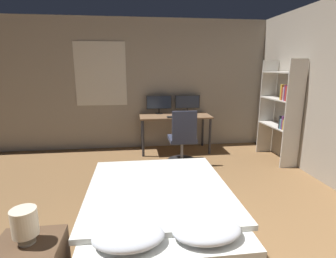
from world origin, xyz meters
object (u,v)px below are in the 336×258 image
desk (175,120)px  monitor_right (187,103)px  bedside_lamp (25,223)px  monitor_left (159,103)px  computer_mouse (191,116)px  office_chair (183,142)px  bed (160,211)px  bookshelf (283,106)px  keyboard (177,117)px

desk → monitor_right: size_ratio=2.71×
bedside_lamp → monitor_left: monitor_left is taller
monitor_right → computer_mouse: monitor_right is taller
bedside_lamp → monitor_right: 4.19m
computer_mouse → office_chair: size_ratio=0.07×
monitor_left → office_chair: monitor_left is taller
desk → monitor_left: monitor_left is taller
computer_mouse → monitor_left: bearing=141.5°
bed → computer_mouse: (0.87, 2.52, 0.54)m
bed → bookshelf: bearing=38.1°
office_chair → bookshelf: (1.80, -0.12, 0.64)m
monitor_right → computer_mouse: (-0.02, -0.47, -0.21)m
keyboard → computer_mouse: computer_mouse is taller
desk → bookshelf: 2.05m
computer_mouse → office_chair: 0.68m
bed → desk: desk is taller
bed → desk: size_ratio=1.37×
bed → monitor_right: (0.89, 2.99, 0.75)m
bed → bookshelf: size_ratio=1.06×
bed → monitor_right: size_ratio=3.71×
bed → bedside_lamp: (-1.02, -0.73, 0.42)m
desk → bed: bearing=-102.0°
bed → keyboard: bearing=76.9°
keyboard → computer_mouse: 0.28m
monitor_right → bookshelf: (1.52, -1.09, 0.05)m
desk → bookshelf: (1.83, -0.86, 0.37)m
bed → office_chair: 2.12m
desk → computer_mouse: size_ratio=20.62×
bedside_lamp → monitor_left: 3.95m
computer_mouse → monitor_right: bearing=87.1°
monitor_right → computer_mouse: size_ratio=7.61×
monitor_right → office_chair: 1.16m
bedside_lamp → keyboard: keyboard is taller
desk → computer_mouse: bearing=-39.5°
bookshelf → monitor_left: bearing=152.8°
monitor_left → bookshelf: bookshelf is taller
desk → keyboard: (0.00, -0.23, 0.10)m
monitor_right → bedside_lamp: bearing=-117.2°
monitor_right → keyboard: (-0.30, -0.47, -0.22)m
bedside_lamp → monitor_left: (1.30, 3.72, 0.33)m
office_chair → desk: bearing=92.4°
monitor_left → bookshelf: (2.13, -1.09, 0.05)m
monitor_right → bookshelf: 1.88m
monitor_right → keyboard: bearing=-123.2°
desk → monitor_left: 0.50m
bed → keyboard: size_ratio=5.18×
bedside_lamp → monitor_right: bearing=62.8°
bed → computer_mouse: bearing=71.1°
bookshelf → keyboard: bearing=161.0°
monitor_right → computer_mouse: 0.51m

